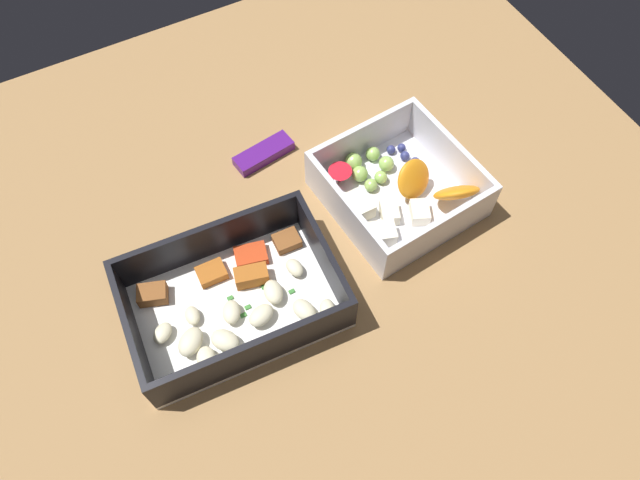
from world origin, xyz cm
name	(u,v)px	position (x,y,z in cm)	size (l,w,h in cm)	color
table_surface	(332,250)	(0.00, 0.00, 1.00)	(80.00, 80.00, 2.00)	#9E7547
pasta_container	(234,299)	(-11.74, -1.60, 3.72)	(20.76, 14.84, 5.54)	white
fruit_bowl	(398,189)	(9.00, 1.85, 3.88)	(15.58, 15.79, 5.42)	white
candy_bar	(264,153)	(-1.23, 13.99, 2.60)	(7.00, 2.40, 1.20)	#51197A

